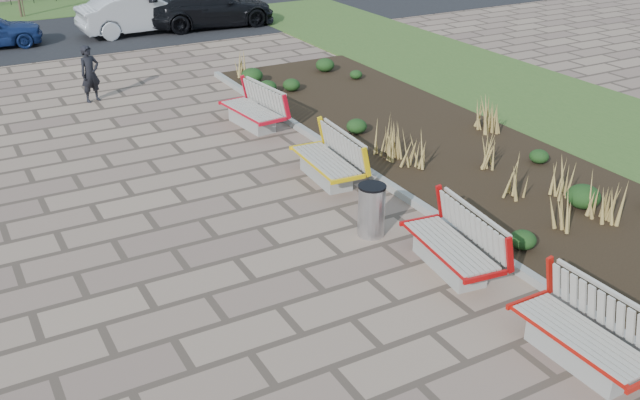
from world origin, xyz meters
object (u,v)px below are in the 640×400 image
bench_b (450,242)px  bench_c (326,158)px  pedestrian (90,74)px  car_silver (140,13)px  bench_a (583,332)px  bench_d (251,108)px  car_black (210,8)px  litter_bin (371,211)px

bench_b → bench_c: (0.00, 4.17, 0.00)m
pedestrian → car_silver: (3.68, 7.71, 0.00)m
bench_a → bench_d: 10.80m
bench_d → pedestrian: 5.10m
bench_c → car_black: car_black is taller
bench_b → bench_c: same height
bench_c → car_black: size_ratio=0.40×
car_black → bench_c: bearing=172.0°
bench_c → bench_d: (0.00, 3.82, 0.00)m
bench_c → litter_bin: (-0.49, -2.54, -0.02)m
bench_d → pedestrian: pedestrian is taller
bench_c → pedestrian: size_ratio=1.33×
bench_d → car_black: 12.02m
bench_b → bench_d: bearing=96.9°
bench_a → litter_bin: bearing=95.7°
litter_bin → bench_c: bearing=79.0°
bench_b → car_black: 19.80m
bench_a → bench_b: bearing=89.4°
bench_b → bench_d: size_ratio=1.00×
bench_a → pedestrian: bearing=101.0°
bench_a → bench_b: same height
bench_a → bench_d: size_ratio=1.00×
bench_c → litter_bin: bench_c is taller
bench_d → litter_bin: size_ratio=2.17×
litter_bin → car_black: size_ratio=0.19×
bench_a → litter_bin: size_ratio=2.17×
pedestrian → car_black: (6.43, 7.44, -0.02)m
bench_c → car_black: bearing=81.3°
litter_bin → car_black: bearing=77.8°
bench_c → car_silver: 15.63m
bench_a → car_black: size_ratio=0.40×
car_silver → car_black: bearing=-97.8°
bench_b → car_silver: (0.64, 19.78, 0.29)m
bench_a → bench_c: bearing=89.4°
litter_bin → pedestrian: 10.75m
bench_b → litter_bin: 1.70m
car_black → bench_a: bearing=175.8°
bench_d → car_silver: size_ratio=0.45×
bench_b → litter_bin: bench_b is taller
bench_b → bench_a: bearing=-83.1°
bench_d → car_black: car_black is taller
bench_b → car_black: size_ratio=0.40×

